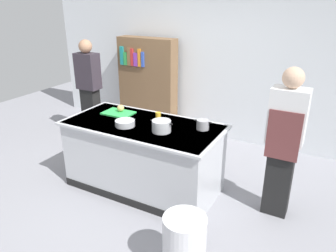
{
  "coord_description": "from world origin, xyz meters",
  "views": [
    {
      "loc": [
        2.04,
        -3.1,
        2.37
      ],
      "look_at": [
        0.25,
        0.2,
        0.85
      ],
      "focal_mm": 34.42,
      "sensor_mm": 36.0,
      "label": 1
    }
  ],
  "objects_px": {
    "trash_bin": "(184,246)",
    "person_chef": "(284,141)",
    "bookshelf": "(148,85)",
    "onion": "(121,108)",
    "stock_pot": "(161,126)",
    "person_guest": "(89,88)",
    "mixing_bowl": "(125,123)",
    "juice_cup": "(158,116)",
    "sauce_pan": "(203,125)"
  },
  "relations": [
    {
      "from": "sauce_pan",
      "to": "juice_cup",
      "type": "distance_m",
      "value": 0.62
    },
    {
      "from": "juice_cup",
      "to": "bookshelf",
      "type": "relative_size",
      "value": 0.06
    },
    {
      "from": "bookshelf",
      "to": "juice_cup",
      "type": "bearing_deg",
      "value": -54.12
    },
    {
      "from": "juice_cup",
      "to": "bookshelf",
      "type": "distance_m",
      "value": 1.95
    },
    {
      "from": "juice_cup",
      "to": "bookshelf",
      "type": "xyz_separation_m",
      "value": [
        -1.14,
        1.58,
        -0.1
      ]
    },
    {
      "from": "bookshelf",
      "to": "mixing_bowl",
      "type": "bearing_deg",
      "value": -65.43
    },
    {
      "from": "stock_pot",
      "to": "bookshelf",
      "type": "distance_m",
      "value": 2.34
    },
    {
      "from": "trash_bin",
      "to": "sauce_pan",
      "type": "bearing_deg",
      "value": 106.66
    },
    {
      "from": "stock_pot",
      "to": "person_guest",
      "type": "bearing_deg",
      "value": 152.52
    },
    {
      "from": "stock_pot",
      "to": "person_chef",
      "type": "bearing_deg",
      "value": 15.83
    },
    {
      "from": "onion",
      "to": "mixing_bowl",
      "type": "bearing_deg",
      "value": -47.63
    },
    {
      "from": "person_chef",
      "to": "bookshelf",
      "type": "height_order",
      "value": "person_chef"
    },
    {
      "from": "trash_bin",
      "to": "bookshelf",
      "type": "relative_size",
      "value": 0.35
    },
    {
      "from": "stock_pot",
      "to": "sauce_pan",
      "type": "xyz_separation_m",
      "value": [
        0.39,
        0.29,
        -0.01
      ]
    },
    {
      "from": "onion",
      "to": "trash_bin",
      "type": "relative_size",
      "value": 0.16
    },
    {
      "from": "person_guest",
      "to": "bookshelf",
      "type": "relative_size",
      "value": 1.01
    },
    {
      "from": "sauce_pan",
      "to": "bookshelf",
      "type": "height_order",
      "value": "bookshelf"
    },
    {
      "from": "juice_cup",
      "to": "person_guest",
      "type": "xyz_separation_m",
      "value": [
        -1.79,
        0.73,
        -0.04
      ]
    },
    {
      "from": "mixing_bowl",
      "to": "stock_pot",
      "type": "bearing_deg",
      "value": 7.21
    },
    {
      "from": "stock_pot",
      "to": "mixing_bowl",
      "type": "height_order",
      "value": "stock_pot"
    },
    {
      "from": "mixing_bowl",
      "to": "person_chef",
      "type": "relative_size",
      "value": 0.14
    },
    {
      "from": "mixing_bowl",
      "to": "person_chef",
      "type": "bearing_deg",
      "value": 13.59
    },
    {
      "from": "juice_cup",
      "to": "trash_bin",
      "type": "relative_size",
      "value": 0.17
    },
    {
      "from": "trash_bin",
      "to": "bookshelf",
      "type": "bearing_deg",
      "value": 126.89
    },
    {
      "from": "mixing_bowl",
      "to": "juice_cup",
      "type": "height_order",
      "value": "juice_cup"
    },
    {
      "from": "stock_pot",
      "to": "juice_cup",
      "type": "bearing_deg",
      "value": 125.75
    },
    {
      "from": "stock_pot",
      "to": "trash_bin",
      "type": "xyz_separation_m",
      "value": [
        0.77,
        -0.95,
        -0.67
      ]
    },
    {
      "from": "person_guest",
      "to": "bookshelf",
      "type": "xyz_separation_m",
      "value": [
        0.65,
        0.85,
        -0.06
      ]
    },
    {
      "from": "sauce_pan",
      "to": "person_guest",
      "type": "bearing_deg",
      "value": 162.62
    },
    {
      "from": "trash_bin",
      "to": "stock_pot",
      "type": "bearing_deg",
      "value": 128.88
    },
    {
      "from": "bookshelf",
      "to": "onion",
      "type": "bearing_deg",
      "value": -70.51
    },
    {
      "from": "person_chef",
      "to": "bookshelf",
      "type": "distance_m",
      "value": 3.08
    },
    {
      "from": "trash_bin",
      "to": "juice_cup",
      "type": "bearing_deg",
      "value": 128.13
    },
    {
      "from": "stock_pot",
      "to": "sauce_pan",
      "type": "height_order",
      "value": "stock_pot"
    },
    {
      "from": "trash_bin",
      "to": "person_guest",
      "type": "relative_size",
      "value": 0.35
    },
    {
      "from": "juice_cup",
      "to": "bookshelf",
      "type": "bearing_deg",
      "value": 125.88
    },
    {
      "from": "sauce_pan",
      "to": "mixing_bowl",
      "type": "distance_m",
      "value": 0.94
    },
    {
      "from": "onion",
      "to": "mixing_bowl",
      "type": "relative_size",
      "value": 0.39
    },
    {
      "from": "mixing_bowl",
      "to": "juice_cup",
      "type": "bearing_deg",
      "value": 56.38
    },
    {
      "from": "onion",
      "to": "person_guest",
      "type": "xyz_separation_m",
      "value": [
        -1.21,
        0.75,
        -0.06
      ]
    },
    {
      "from": "onion",
      "to": "stock_pot",
      "type": "height_order",
      "value": "stock_pot"
    },
    {
      "from": "onion",
      "to": "stock_pot",
      "type": "relative_size",
      "value": 0.33
    },
    {
      "from": "stock_pot",
      "to": "person_guest",
      "type": "relative_size",
      "value": 0.17
    },
    {
      "from": "trash_bin",
      "to": "person_chef",
      "type": "xyz_separation_m",
      "value": [
        0.54,
        1.32,
        0.61
      ]
    },
    {
      "from": "person_chef",
      "to": "person_guest",
      "type": "bearing_deg",
      "value": 75.62
    },
    {
      "from": "stock_pot",
      "to": "juice_cup",
      "type": "height_order",
      "value": "stock_pot"
    },
    {
      "from": "trash_bin",
      "to": "person_chef",
      "type": "relative_size",
      "value": 0.35
    },
    {
      "from": "trash_bin",
      "to": "mixing_bowl",
      "type": "bearing_deg",
      "value": 144.35
    },
    {
      "from": "sauce_pan",
      "to": "person_chef",
      "type": "relative_size",
      "value": 0.12
    },
    {
      "from": "stock_pot",
      "to": "person_guest",
      "type": "height_order",
      "value": "person_guest"
    }
  ]
}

